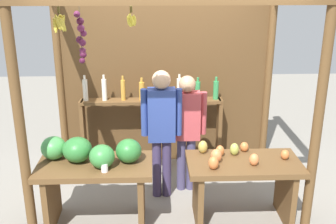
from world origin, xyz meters
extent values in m
plane|color=gray|center=(0.00, 0.00, 0.00)|extent=(12.00, 12.00, 0.00)
cylinder|color=brown|center=(-1.45, -0.90, 1.24)|extent=(0.10, 0.10, 2.49)
cylinder|color=brown|center=(1.45, -0.90, 1.24)|extent=(0.10, 0.10, 2.49)
cylinder|color=brown|center=(-1.45, 0.90, 1.24)|extent=(0.10, 0.10, 2.49)
cylinder|color=brown|center=(1.45, 0.90, 1.24)|extent=(0.10, 0.10, 2.49)
cube|color=#52381E|center=(0.00, 0.92, 1.12)|extent=(2.89, 0.04, 2.24)
cylinder|color=brown|center=(-1.01, -0.78, 2.32)|extent=(0.02, 0.02, 0.06)
ellipsoid|color=gold|center=(-0.98, -0.77, 2.19)|extent=(0.04, 0.07, 0.15)
ellipsoid|color=gold|center=(-0.99, -0.75, 2.21)|extent=(0.08, 0.08, 0.15)
ellipsoid|color=gold|center=(-1.01, -0.73, 2.20)|extent=(0.06, 0.04, 0.15)
ellipsoid|color=gold|center=(-1.03, -0.74, 2.21)|extent=(0.08, 0.06, 0.15)
ellipsoid|color=gold|center=(-1.05, -0.76, 2.18)|extent=(0.05, 0.07, 0.15)
ellipsoid|color=gold|center=(-1.05, -0.79, 2.18)|extent=(0.06, 0.09, 0.15)
ellipsoid|color=gold|center=(-1.02, -0.80, 2.21)|extent=(0.08, 0.05, 0.15)
ellipsoid|color=gold|center=(-1.00, -0.81, 2.20)|extent=(0.09, 0.06, 0.15)
ellipsoid|color=gold|center=(-0.98, -0.80, 2.19)|extent=(0.07, 0.08, 0.15)
cylinder|color=brown|center=(-0.36, -0.73, 2.32)|extent=(0.02, 0.02, 0.06)
ellipsoid|color=yellow|center=(-0.34, -0.73, 2.22)|extent=(0.04, 0.07, 0.12)
ellipsoid|color=yellow|center=(-0.35, -0.69, 2.21)|extent=(0.06, 0.05, 0.12)
ellipsoid|color=yellow|center=(-0.38, -0.72, 2.23)|extent=(0.05, 0.06, 0.12)
ellipsoid|color=yellow|center=(-0.38, -0.75, 2.21)|extent=(0.06, 0.07, 0.12)
ellipsoid|color=yellow|center=(-0.36, -0.75, 2.22)|extent=(0.07, 0.05, 0.12)
cylinder|color=#4C422D|center=(-0.85, -0.63, 2.07)|extent=(0.01, 0.01, 0.55)
sphere|color=#511938|center=(-0.87, -0.66, 2.27)|extent=(0.06, 0.06, 0.06)
sphere|color=#47142D|center=(-0.85, -0.63, 2.20)|extent=(0.07, 0.07, 0.07)
sphere|color=#601E42|center=(-0.85, -0.64, 2.14)|extent=(0.07, 0.07, 0.07)
sphere|color=#601E42|center=(-0.83, -0.62, 2.08)|extent=(0.06, 0.06, 0.06)
sphere|color=#47142D|center=(-0.87, -0.61, 2.02)|extent=(0.07, 0.07, 0.07)
sphere|color=#511938|center=(-0.84, -0.63, 2.00)|extent=(0.07, 0.07, 0.07)
sphere|color=#47142D|center=(-0.85, -0.61, 1.88)|extent=(0.07, 0.07, 0.07)
sphere|color=#601E42|center=(-0.85, -0.61, 1.92)|extent=(0.06, 0.06, 0.06)
sphere|color=#47142D|center=(-0.86, -0.64, 1.82)|extent=(0.06, 0.06, 0.06)
cube|color=brown|center=(-0.80, -0.67, 0.69)|extent=(1.21, 0.64, 0.06)
cube|color=brown|center=(-1.28, -0.67, 0.33)|extent=(0.06, 0.58, 0.66)
cube|color=brown|center=(-0.31, -0.67, 0.33)|extent=(0.06, 0.58, 0.66)
ellipsoid|color=#429347|center=(-1.25, -0.53, 0.85)|extent=(0.35, 0.35, 0.25)
ellipsoid|color=#2D7533|center=(-0.44, -0.63, 0.85)|extent=(0.31, 0.31, 0.25)
ellipsoid|color=#38843D|center=(-0.70, -0.76, 0.85)|extent=(0.34, 0.34, 0.25)
ellipsoid|color=#2D7533|center=(-0.98, -0.60, 0.86)|extent=(0.42, 0.42, 0.27)
cylinder|color=white|center=(-0.67, -0.85, 0.77)|extent=(0.07, 0.07, 0.09)
cube|color=brown|center=(0.80, -0.67, 0.69)|extent=(1.21, 0.64, 0.06)
cube|color=brown|center=(0.31, -0.67, 0.33)|extent=(0.06, 0.58, 0.66)
cube|color=brown|center=(1.28, -0.67, 0.33)|extent=(0.06, 0.58, 0.66)
ellipsoid|color=#E07F47|center=(0.49, -0.68, 0.80)|extent=(0.15, 0.15, 0.15)
ellipsoid|color=#CC7038|center=(0.56, -0.53, 0.78)|extent=(0.13, 0.13, 0.12)
ellipsoid|color=#A8B24C|center=(0.72, -0.51, 0.79)|extent=(0.14, 0.14, 0.14)
ellipsoid|color=#E07F47|center=(0.88, -0.77, 0.79)|extent=(0.12, 0.12, 0.13)
ellipsoid|color=#B79E47|center=(0.38, -0.44, 0.79)|extent=(0.12, 0.12, 0.14)
ellipsoid|color=#CC7038|center=(1.24, -0.64, 0.78)|extent=(0.12, 0.12, 0.11)
ellipsoid|color=#CC7038|center=(0.44, -0.84, 0.79)|extent=(0.13, 0.13, 0.14)
ellipsoid|color=#CC7038|center=(0.85, -0.42, 0.78)|extent=(0.10, 0.10, 0.11)
cube|color=brown|center=(-1.13, 0.67, 0.50)|extent=(0.05, 0.20, 1.00)
cube|color=brown|center=(0.75, 0.67, 0.50)|extent=(0.05, 0.20, 1.00)
cube|color=brown|center=(-0.19, 0.67, 0.98)|extent=(1.88, 0.22, 0.04)
cylinder|color=silver|center=(-1.07, 0.67, 1.14)|extent=(0.07, 0.07, 0.29)
cylinder|color=silver|center=(-1.07, 0.67, 1.32)|extent=(0.03, 0.03, 0.06)
cylinder|color=silver|center=(-0.82, 0.67, 1.15)|extent=(0.07, 0.07, 0.29)
cylinder|color=silver|center=(-0.82, 0.67, 1.32)|extent=(0.03, 0.03, 0.06)
cylinder|color=gold|center=(-0.57, 0.67, 1.14)|extent=(0.06, 0.06, 0.27)
cylinder|color=gold|center=(-0.57, 0.67, 1.30)|extent=(0.03, 0.03, 0.06)
cylinder|color=gold|center=(-0.32, 0.67, 1.12)|extent=(0.07, 0.07, 0.24)
cylinder|color=gold|center=(-0.32, 0.67, 1.27)|extent=(0.03, 0.03, 0.06)
cylinder|color=#994C1E|center=(-0.08, 0.67, 1.12)|extent=(0.07, 0.07, 0.24)
cylinder|color=#994C1E|center=(-0.08, 0.67, 1.27)|extent=(0.03, 0.03, 0.06)
cylinder|color=silver|center=(0.18, 0.67, 1.14)|extent=(0.07, 0.07, 0.29)
cylinder|color=silver|center=(0.18, 0.67, 1.32)|extent=(0.03, 0.03, 0.06)
cylinder|color=#338C4C|center=(0.43, 0.67, 1.12)|extent=(0.07, 0.07, 0.24)
cylinder|color=#338C4C|center=(0.43, 0.67, 1.27)|extent=(0.03, 0.03, 0.06)
cylinder|color=#338C4C|center=(0.68, 0.67, 1.12)|extent=(0.07, 0.07, 0.25)
cylinder|color=#338C4C|center=(0.68, 0.67, 1.28)|extent=(0.03, 0.03, 0.06)
cylinder|color=#3D3357|center=(-0.13, -0.11, 0.37)|extent=(0.11, 0.11, 0.75)
cylinder|color=#3D3357|center=(-0.01, -0.11, 0.37)|extent=(0.11, 0.11, 0.75)
cube|color=#2D428C|center=(-0.07, -0.11, 1.06)|extent=(0.32, 0.19, 0.63)
cylinder|color=#2D428C|center=(-0.27, -0.11, 1.09)|extent=(0.08, 0.08, 0.57)
cylinder|color=#2D428C|center=(0.13, -0.11, 1.09)|extent=(0.08, 0.08, 0.57)
sphere|color=tan|center=(-0.07, -0.11, 1.48)|extent=(0.22, 0.22, 0.22)
cylinder|color=#464165|center=(0.18, 0.04, 0.35)|extent=(0.11, 0.11, 0.70)
cylinder|color=#464165|center=(0.30, 0.04, 0.35)|extent=(0.11, 0.11, 0.70)
cube|color=#BF474C|center=(0.24, 0.04, 0.99)|extent=(0.32, 0.19, 0.59)
cylinder|color=#BF474C|center=(0.04, 0.04, 1.02)|extent=(0.08, 0.08, 0.53)
cylinder|color=#BF474C|center=(0.44, 0.04, 1.02)|extent=(0.08, 0.08, 0.53)
sphere|color=tan|center=(0.24, 0.04, 1.39)|extent=(0.20, 0.20, 0.20)
camera|label=1|loc=(-0.17, -4.60, 2.66)|focal=43.80mm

